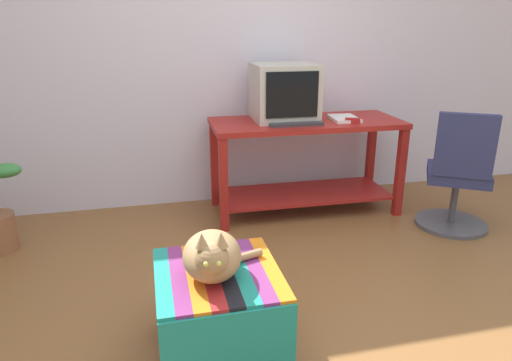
# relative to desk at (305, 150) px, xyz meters

# --- Properties ---
(ground_plane) EXTENTS (14.00, 14.00, 0.00)m
(ground_plane) POSITION_rel_desk_xyz_m (-0.50, -1.60, -0.51)
(ground_plane) COLOR brown
(back_wall) EXTENTS (8.00, 0.10, 2.60)m
(back_wall) POSITION_rel_desk_xyz_m (-0.50, 0.45, 0.79)
(back_wall) COLOR silver
(back_wall) RESTS_ON ground_plane
(desk) EXTENTS (1.48, 0.63, 0.74)m
(desk) POSITION_rel_desk_xyz_m (0.00, 0.00, 0.00)
(desk) COLOR maroon
(desk) RESTS_ON ground_plane
(tv_monitor) EXTENTS (0.48, 0.44, 0.42)m
(tv_monitor) POSITION_rel_desk_xyz_m (-0.16, 0.07, 0.44)
(tv_monitor) COLOR #BCB7A8
(tv_monitor) RESTS_ON desk
(keyboard) EXTENTS (0.40, 0.16, 0.02)m
(keyboard) POSITION_rel_desk_xyz_m (-0.13, -0.13, 0.25)
(keyboard) COLOR #333338
(keyboard) RESTS_ON desk
(book) EXTENTS (0.22, 0.29, 0.02)m
(book) POSITION_rel_desk_xyz_m (0.29, -0.05, 0.25)
(book) COLOR white
(book) RESTS_ON desk
(ottoman_with_blanket) EXTENTS (0.55, 0.59, 0.42)m
(ottoman_with_blanket) POSITION_rel_desk_xyz_m (-0.94, -1.54, -0.30)
(ottoman_with_blanket) COLOR #4C4238
(ottoman_with_blanket) RESTS_ON ground_plane
(cat) EXTENTS (0.40, 0.38, 0.26)m
(cat) POSITION_rel_desk_xyz_m (-0.97, -1.58, 0.01)
(cat) COLOR #9E7A4C
(cat) RESTS_ON ottoman_with_blanket
(office_chair) EXTENTS (0.58, 0.58, 0.89)m
(office_chair) POSITION_rel_desk_xyz_m (0.95, -0.61, -0.12)
(office_chair) COLOR #4C4C51
(office_chair) RESTS_ON ground_plane
(stapler) EXTENTS (0.12, 0.07, 0.04)m
(stapler) POSITION_rel_desk_xyz_m (0.30, -0.18, 0.26)
(stapler) COLOR #A31E1E
(stapler) RESTS_ON desk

